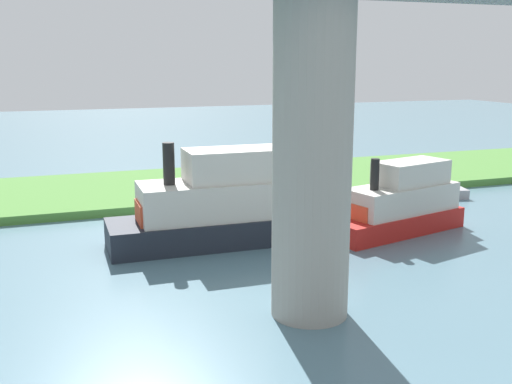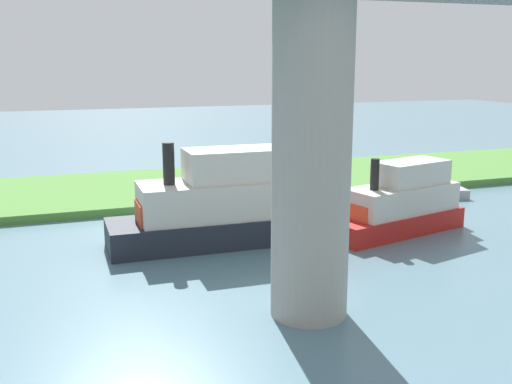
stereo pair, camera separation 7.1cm
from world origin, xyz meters
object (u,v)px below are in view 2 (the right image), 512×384
person_on_bank (234,179)px  skiff_small (435,191)px  motorboat_red (218,206)px  pontoon_yellow (281,209)px  mooring_post (318,181)px  motorboat_white (399,204)px  bridge_pylon (311,162)px

person_on_bank → skiff_small: (-12.29, 4.74, -0.74)m
motorboat_red → person_on_bank: bearing=-111.7°
motorboat_red → pontoon_yellow: motorboat_red is taller
mooring_post → motorboat_white: 9.17m
person_on_bank → motorboat_red: size_ratio=0.14×
bridge_pylon → pontoon_yellow: bridge_pylon is taller
bridge_pylon → motorboat_red: size_ratio=1.10×
mooring_post → pontoon_yellow: 6.06m
person_on_bank → motorboat_red: motorboat_red is taller
person_on_bank → motorboat_white: bearing=117.8°
motorboat_white → motorboat_red: bearing=-7.2°
mooring_post → motorboat_white: motorboat_white is taller
motorboat_white → skiff_small: 9.01m
bridge_pylon → mooring_post: bridge_pylon is taller
person_on_bank → motorboat_red: bearing=68.3°
bridge_pylon → skiff_small: 21.47m
motorboat_white → skiff_small: motorboat_white is taller
skiff_small → bridge_pylon: bearing=42.5°
skiff_small → pontoon_yellow: bearing=5.6°
motorboat_red → skiff_small: motorboat_red is taller
mooring_post → skiff_small: mooring_post is taller
person_on_bank → pontoon_yellow: 5.98m
motorboat_red → pontoon_yellow: 6.24m
person_on_bank → skiff_small: size_ratio=0.34×
person_on_bank → skiff_small: bearing=158.9°
mooring_post → bridge_pylon: bearing=64.0°
motorboat_white → pontoon_yellow: bearing=-46.4°
pontoon_yellow → person_on_bank: bearing=-80.4°
motorboat_red → skiff_small: (-16.10, -4.82, -1.43)m
bridge_pylon → motorboat_red: 9.97m
bridge_pylon → skiff_small: (-15.40, -14.09, -5.02)m
mooring_post → motorboat_red: motorboat_red is taller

